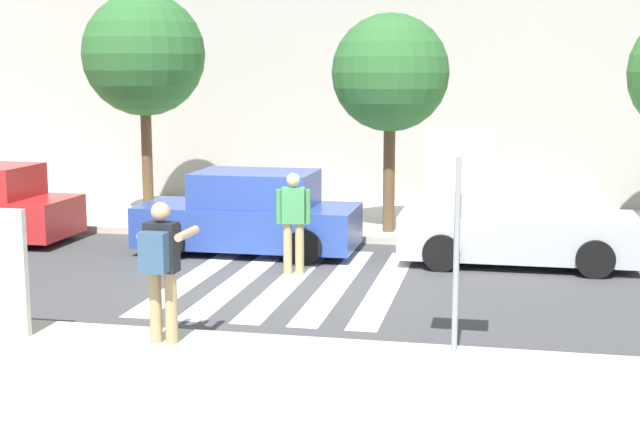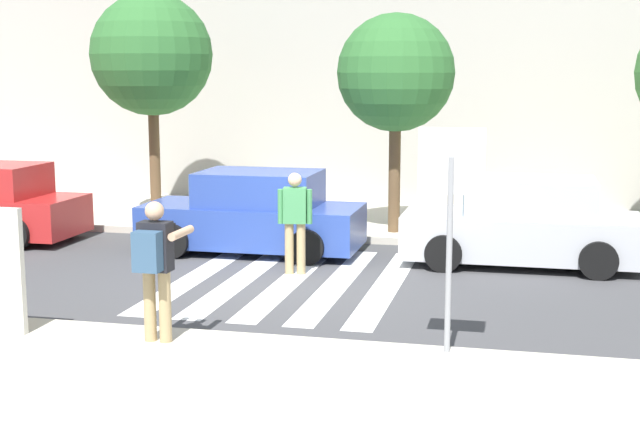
% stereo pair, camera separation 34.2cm
% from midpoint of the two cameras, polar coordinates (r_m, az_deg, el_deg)
% --- Properties ---
extents(ground_plane, '(120.00, 120.00, 0.00)m').
position_cam_midpoint_polar(ground_plane, '(14.44, -2.86, -4.10)').
color(ground_plane, '#424244').
extents(sidewalk_near, '(60.00, 6.00, 0.14)m').
position_cam_midpoint_polar(sidewalk_near, '(8.84, -13.24, -12.87)').
color(sidewalk_near, beige).
rests_on(sidewalk_near, ground).
extents(sidewalk_far, '(60.00, 4.80, 0.14)m').
position_cam_midpoint_polar(sidewalk_far, '(20.18, 1.41, 0.02)').
color(sidewalk_far, beige).
rests_on(sidewalk_far, ground).
extents(building_facade_far, '(56.00, 4.00, 6.21)m').
position_cam_midpoint_polar(building_facade_far, '(24.24, 3.32, 8.82)').
color(building_facade_far, '#ADA89E').
rests_on(building_facade_far, ground).
extents(crosswalk_stripe_0, '(0.44, 5.20, 0.01)m').
position_cam_midpoint_polar(crosswalk_stripe_0, '(15.10, -8.57, -3.58)').
color(crosswalk_stripe_0, silver).
rests_on(crosswalk_stripe_0, ground).
extents(crosswalk_stripe_1, '(0.44, 5.20, 0.01)m').
position_cam_midpoint_polar(crosswalk_stripe_1, '(14.84, -5.66, -3.75)').
color(crosswalk_stripe_1, silver).
rests_on(crosswalk_stripe_1, ground).
extents(crosswalk_stripe_2, '(0.44, 5.20, 0.01)m').
position_cam_midpoint_polar(crosswalk_stripe_2, '(14.63, -2.66, -3.91)').
color(crosswalk_stripe_2, silver).
rests_on(crosswalk_stripe_2, ground).
extents(crosswalk_stripe_3, '(0.44, 5.20, 0.01)m').
position_cam_midpoint_polar(crosswalk_stripe_3, '(14.46, 0.42, -4.06)').
color(crosswalk_stripe_3, silver).
rests_on(crosswalk_stripe_3, ground).
extents(crosswalk_stripe_4, '(0.44, 5.20, 0.01)m').
position_cam_midpoint_polar(crosswalk_stripe_4, '(14.33, 3.57, -4.20)').
color(crosswalk_stripe_4, silver).
rests_on(crosswalk_stripe_4, ground).
extents(stop_sign, '(0.76, 0.08, 2.63)m').
position_cam_midpoint_polar(stop_sign, '(10.30, 7.90, 1.94)').
color(stop_sign, gray).
rests_on(stop_sign, sidewalk_near).
extents(photographer_with_backpack, '(0.59, 0.85, 1.72)m').
position_cam_midpoint_polar(photographer_with_backpack, '(10.84, -11.03, -2.53)').
color(photographer_with_backpack, tan).
rests_on(photographer_with_backpack, sidewalk_near).
extents(pedestrian_crossing, '(0.57, 0.30, 1.72)m').
position_cam_midpoint_polar(pedestrian_crossing, '(14.91, -2.37, 0.16)').
color(pedestrian_crossing, tan).
rests_on(pedestrian_crossing, ground).
extents(parked_car_blue, '(4.10, 1.92, 1.55)m').
position_cam_midpoint_polar(parked_car_blue, '(16.81, -5.06, 0.33)').
color(parked_car_blue, '#284293').
rests_on(parked_car_blue, ground).
extents(parked_car_silver, '(4.10, 1.92, 1.55)m').
position_cam_midpoint_polar(parked_car_silver, '(16.11, 12.07, -0.24)').
color(parked_car_silver, '#B7BABF').
rests_on(parked_car_silver, ground).
extents(street_tree_west, '(2.69, 2.69, 4.96)m').
position_cam_midpoint_polar(street_tree_west, '(20.24, -11.70, 10.29)').
color(street_tree_west, brown).
rests_on(street_tree_west, sidewalk_far).
extents(street_tree_center, '(2.36, 2.36, 4.41)m').
position_cam_midpoint_polar(street_tree_center, '(18.07, 3.97, 9.33)').
color(street_tree_center, brown).
rests_on(street_tree_center, sidewalk_far).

